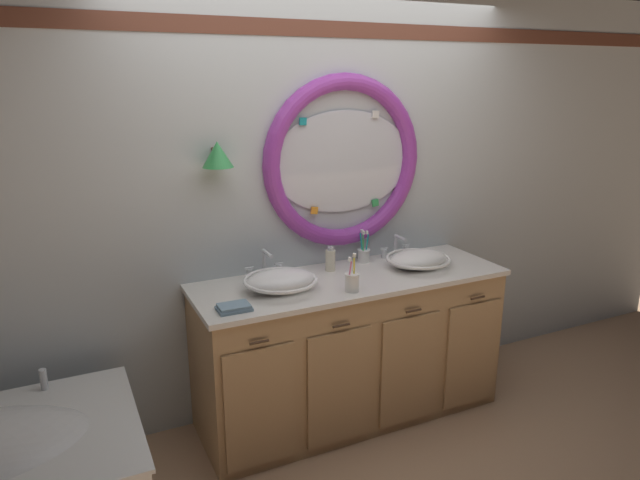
% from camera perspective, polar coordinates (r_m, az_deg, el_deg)
% --- Properties ---
extents(ground_plane, '(14.00, 14.00, 0.00)m').
position_cam_1_polar(ground_plane, '(3.62, 4.12, -18.78)').
color(ground_plane, tan).
extents(back_wall_assembly, '(6.40, 0.26, 2.60)m').
position_cam_1_polar(back_wall_assembly, '(3.57, 0.06, 4.12)').
color(back_wall_assembly, silver).
rests_on(back_wall_assembly, ground_plane).
extents(vanity_counter, '(1.89, 0.65, 0.92)m').
position_cam_1_polar(vanity_counter, '(3.58, 2.99, -10.56)').
color(vanity_counter, tan).
rests_on(vanity_counter, ground_plane).
extents(sink_basin_left, '(0.42, 0.42, 0.12)m').
position_cam_1_polar(sink_basin_left, '(3.18, -3.96, -4.02)').
color(sink_basin_left, white).
rests_on(sink_basin_left, vanity_counter).
extents(sink_basin_right, '(0.40, 0.40, 0.11)m').
position_cam_1_polar(sink_basin_right, '(3.60, 9.75, -1.87)').
color(sink_basin_right, white).
rests_on(sink_basin_right, vanity_counter).
extents(faucet_set_left, '(0.24, 0.15, 0.17)m').
position_cam_1_polar(faucet_set_left, '(3.40, -5.52, -2.57)').
color(faucet_set_left, silver).
rests_on(faucet_set_left, vanity_counter).
extents(faucet_set_right, '(0.22, 0.14, 0.15)m').
position_cam_1_polar(faucet_set_right, '(3.79, 7.59, -0.75)').
color(faucet_set_right, silver).
rests_on(faucet_set_right, vanity_counter).
extents(toothbrush_holder_left, '(0.09, 0.09, 0.22)m').
position_cam_1_polar(toothbrush_holder_left, '(3.17, 3.20, -4.11)').
color(toothbrush_holder_left, white).
rests_on(toothbrush_holder_left, vanity_counter).
extents(toothbrush_holder_right, '(0.08, 0.08, 0.21)m').
position_cam_1_polar(toothbrush_holder_right, '(3.66, 4.37, -1.40)').
color(toothbrush_holder_right, white).
rests_on(toothbrush_holder_right, vanity_counter).
extents(soap_dispenser, '(0.06, 0.07, 0.16)m').
position_cam_1_polar(soap_dispenser, '(3.49, 1.04, -1.97)').
color(soap_dispenser, '#EFE5C6').
rests_on(soap_dispenser, vanity_counter).
extents(folded_hand_towel, '(0.17, 0.12, 0.03)m').
position_cam_1_polar(folded_hand_towel, '(2.96, -8.56, -6.65)').
color(folded_hand_towel, '#7593A8').
rests_on(folded_hand_towel, vanity_counter).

